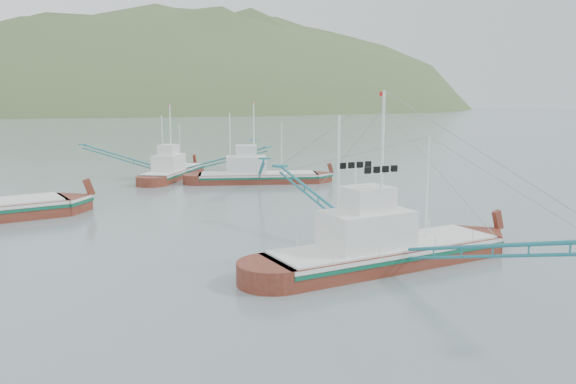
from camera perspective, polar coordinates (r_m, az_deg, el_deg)
ground at (r=32.61m, az=6.55°, el=-6.91°), size 1200.00×1200.00×0.00m
main_boat at (r=31.51m, az=9.76°, el=-4.26°), size 14.53×25.35×10.34m
bg_boat_far at (r=67.62m, az=-11.65°, el=3.09°), size 18.55×19.42×9.25m
bg_boat_right at (r=62.27m, az=-3.14°, el=2.79°), size 16.41×21.66×9.62m
headland_right at (r=522.76m, az=-7.99°, el=8.21°), size 684.00×432.00×306.00m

